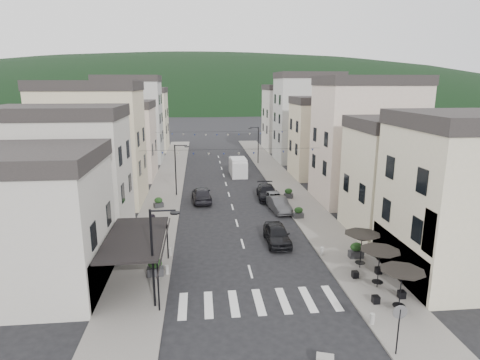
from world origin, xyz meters
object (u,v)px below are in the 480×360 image
at_px(parked_car_b, 279,205).
at_px(delivery_van, 238,167).
at_px(parked_car_d, 267,192).
at_px(parked_car_e, 202,194).
at_px(pedestrian_a, 154,227).
at_px(parked_car_a, 277,234).
at_px(pedestrian_b, 153,226).
at_px(parked_car_c, 274,198).

bearing_deg(parked_car_b, delivery_van, 92.50).
xyz_separation_m(parked_car_d, delivery_van, (-2.11, 12.16, 0.50)).
relative_size(parked_car_e, pedestrian_a, 3.02).
distance_m(parked_car_a, delivery_van, 25.14).
bearing_deg(pedestrian_b, delivery_van, 110.71).
bearing_deg(parked_car_b, parked_car_a, -108.40).
relative_size(parked_car_c, pedestrian_a, 2.74).
distance_m(parked_car_e, pedestrian_a, 11.07).
bearing_deg(delivery_van, parked_car_d, -81.17).
distance_m(parked_car_b, pedestrian_b, 13.40).
height_order(parked_car_e, pedestrian_b, pedestrian_b).
xyz_separation_m(parked_car_c, parked_car_d, (-0.43, 2.08, 0.13)).
relative_size(delivery_van, pedestrian_a, 3.26).
distance_m(parked_car_a, pedestrian_b, 10.35).
bearing_deg(pedestrian_b, pedestrian_a, 109.69).
bearing_deg(parked_car_d, parked_car_a, -92.97).
bearing_deg(parked_car_a, parked_car_b, 78.09).
xyz_separation_m(parked_car_c, pedestrian_a, (-11.88, -8.65, 0.32)).
bearing_deg(parked_car_d, pedestrian_b, -133.63).
bearing_deg(pedestrian_b, parked_car_e, 111.22).
height_order(parked_car_a, delivery_van, delivery_van).
height_order(parked_car_d, pedestrian_a, pedestrian_a).
bearing_deg(parked_car_a, delivery_van, 92.13).
distance_m(pedestrian_a, pedestrian_b, 0.20).
bearing_deg(pedestrian_b, parked_car_d, 86.21).
bearing_deg(pedestrian_a, parked_car_c, 31.92).
relative_size(delivery_van, pedestrian_b, 2.72).
bearing_deg(parked_car_c, parked_car_a, -105.36).
xyz_separation_m(parked_car_b, parked_car_c, (0.00, 2.64, -0.10)).
distance_m(parked_car_b, parked_car_e, 8.89).
xyz_separation_m(parked_car_e, delivery_van, (5.25, 12.61, 0.41)).
height_order(parked_car_b, pedestrian_b, pedestrian_b).
height_order(parked_car_b, parked_car_e, parked_car_e).
xyz_separation_m(parked_car_b, parked_car_e, (-7.79, 4.28, 0.12)).
distance_m(parked_car_c, parked_car_e, 7.97).
xyz_separation_m(parked_car_d, pedestrian_a, (-11.44, -10.73, 0.19)).
distance_m(parked_car_d, delivery_van, 12.36).
relative_size(parked_car_c, delivery_van, 0.84).
bearing_deg(parked_car_c, pedestrian_b, -149.67).
height_order(parked_car_d, pedestrian_b, pedestrian_b).
bearing_deg(parked_car_d, parked_car_b, -81.70).
xyz_separation_m(parked_car_a, parked_car_e, (-5.99, 12.51, 0.06)).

